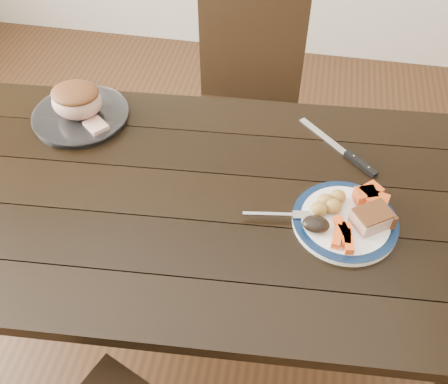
% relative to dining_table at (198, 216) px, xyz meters
% --- Properties ---
extents(ground, '(4.00, 4.00, 0.00)m').
position_rel_dining_table_xyz_m(ground, '(0.00, 0.00, -0.66)').
color(ground, '#472B16').
rests_on(ground, ground).
extents(dining_table, '(1.66, 1.01, 0.75)m').
position_rel_dining_table_xyz_m(dining_table, '(0.00, 0.00, 0.00)').
color(dining_table, black).
rests_on(dining_table, ground).
extents(chair_far, '(0.44, 0.45, 0.93)m').
position_rel_dining_table_xyz_m(chair_far, '(0.03, 0.74, -0.13)').
color(chair_far, black).
rests_on(chair_far, ground).
extents(dinner_plate, '(0.28, 0.28, 0.02)m').
position_rel_dining_table_xyz_m(dinner_plate, '(0.41, -0.03, 0.10)').
color(dinner_plate, white).
rests_on(dinner_plate, dining_table).
extents(plate_rim, '(0.28, 0.28, 0.02)m').
position_rel_dining_table_xyz_m(plate_rim, '(0.41, -0.03, 0.11)').
color(plate_rim, '#0A1B36').
rests_on(plate_rim, dinner_plate).
extents(serving_platter, '(0.30, 0.30, 0.02)m').
position_rel_dining_table_xyz_m(serving_platter, '(-0.44, 0.26, 0.10)').
color(serving_platter, white).
rests_on(serving_platter, dining_table).
extents(pork_slice, '(0.12, 0.11, 0.04)m').
position_rel_dining_table_xyz_m(pork_slice, '(0.47, -0.03, 0.13)').
color(pork_slice, tan).
rests_on(pork_slice, dinner_plate).
extents(roasted_potatoes, '(0.09, 0.09, 0.04)m').
position_rel_dining_table_xyz_m(roasted_potatoes, '(0.36, 0.00, 0.13)').
color(roasted_potatoes, gold).
rests_on(roasted_potatoes, dinner_plate).
extents(carrot_batons, '(0.06, 0.11, 0.02)m').
position_rel_dining_table_xyz_m(carrot_batons, '(0.40, -0.09, 0.12)').
color(carrot_batons, '#F95415').
rests_on(carrot_batons, dinner_plate).
extents(pumpkin_wedges, '(0.10, 0.09, 0.04)m').
position_rel_dining_table_xyz_m(pumpkin_wedges, '(0.47, 0.04, 0.13)').
color(pumpkin_wedges, '#F5531B').
rests_on(pumpkin_wedges, dinner_plate).
extents(dark_mushroom, '(0.07, 0.05, 0.03)m').
position_rel_dining_table_xyz_m(dark_mushroom, '(0.33, -0.07, 0.13)').
color(dark_mushroom, black).
rests_on(dark_mushroom, dinner_plate).
extents(fork, '(0.18, 0.04, 0.00)m').
position_rel_dining_table_xyz_m(fork, '(0.24, -0.04, 0.11)').
color(fork, silver).
rests_on(fork, dinner_plate).
extents(roast_joint, '(0.16, 0.14, 0.11)m').
position_rel_dining_table_xyz_m(roast_joint, '(-0.44, 0.26, 0.16)').
color(roast_joint, tan).
rests_on(roast_joint, serving_platter).
extents(cut_slice, '(0.09, 0.09, 0.02)m').
position_rel_dining_table_xyz_m(cut_slice, '(-0.37, 0.20, 0.12)').
color(cut_slice, tan).
rests_on(cut_slice, serving_platter).
extents(carving_knife, '(0.25, 0.24, 0.01)m').
position_rel_dining_table_xyz_m(carving_knife, '(0.42, 0.23, 0.10)').
color(carving_knife, silver).
rests_on(carving_knife, dining_table).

